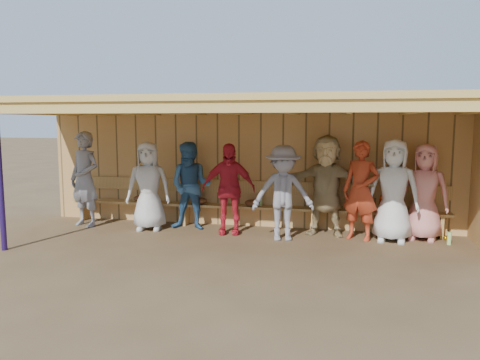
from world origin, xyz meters
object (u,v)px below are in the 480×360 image
(player_a, at_px, (85,179))
(player_h, at_px, (424,192))
(player_d, at_px, (228,189))
(player_e, at_px, (283,193))
(player_g, at_px, (361,191))
(player_extra, at_px, (393,191))
(player_f, at_px, (326,185))
(player_b, at_px, (148,186))
(player_c, at_px, (191,186))
(bench, at_px, (248,201))

(player_a, bearing_deg, player_h, 18.67)
(player_a, distance_m, player_d, 2.99)
(player_e, height_order, player_g, player_g)
(player_h, xyz_separation_m, player_extra, (-0.55, -0.23, 0.04))
(player_extra, bearing_deg, player_g, -173.57)
(player_f, bearing_deg, player_a, -170.65)
(player_d, bearing_deg, player_b, 173.26)
(player_a, relative_size, player_h, 1.11)
(player_c, relative_size, player_d, 1.00)
(player_a, xyz_separation_m, player_b, (1.39, -0.04, -0.09))
(player_b, xyz_separation_m, bench, (1.86, 0.62, -0.34))
(player_f, relative_size, player_h, 1.08)
(player_b, relative_size, player_f, 0.92)
(player_a, relative_size, player_d, 1.12)
(player_a, xyz_separation_m, player_extra, (5.94, 0.03, -0.05))
(player_a, bearing_deg, bench, 26.30)
(player_extra, bearing_deg, bench, 176.24)
(player_b, distance_m, player_g, 4.01)
(player_d, height_order, player_f, player_f)
(player_d, height_order, player_e, player_d)
(player_b, relative_size, player_c, 1.01)
(player_a, bearing_deg, player_g, 16.77)
(player_c, height_order, player_d, player_c)
(player_f, bearing_deg, player_h, 6.16)
(player_e, relative_size, player_extra, 0.94)
(player_b, height_order, player_e, player_b)
(player_d, bearing_deg, player_extra, -7.16)
(player_f, bearing_deg, player_extra, -5.21)
(player_a, distance_m, player_f, 4.79)
(player_d, xyz_separation_m, player_h, (3.51, 0.28, 0.01))
(player_b, relative_size, player_e, 1.02)
(player_h, bearing_deg, player_extra, -141.23)
(bench, bearing_deg, player_h, -5.37)
(player_a, distance_m, player_c, 2.19)
(player_b, distance_m, player_extra, 4.56)
(player_c, relative_size, player_extra, 0.95)
(player_a, height_order, player_extra, player_a)
(player_h, xyz_separation_m, bench, (-3.25, 0.31, -0.34))
(player_e, xyz_separation_m, player_f, (0.73, 0.53, 0.09))
(player_a, bearing_deg, player_f, 19.51)
(player_f, bearing_deg, player_b, -168.59)
(player_b, bearing_deg, player_a, 165.29)
(player_h, relative_size, player_extra, 0.95)
(player_d, bearing_deg, player_f, 0.79)
(player_e, xyz_separation_m, player_g, (1.35, 0.31, 0.04))
(player_d, distance_m, player_h, 3.52)
(player_b, relative_size, player_h, 1.00)
(player_e, relative_size, player_f, 0.91)
(player_e, bearing_deg, bench, 120.51)
(player_h, height_order, player_extra, player_extra)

